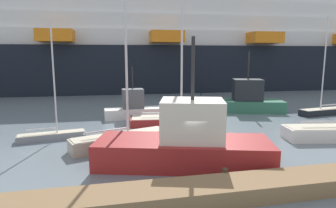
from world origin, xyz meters
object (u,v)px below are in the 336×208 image
sailboat_1 (121,138)px  fishing_boat_3 (186,143)px  fishing_boat_1 (244,100)px  channel_buoy_0 (201,103)px  sailboat_0 (52,134)px  cruise_ship (198,41)px  sailboat_5 (175,118)px  fishing_boat_2 (135,108)px  sailboat_4 (323,110)px

sailboat_1 → fishing_boat_3: bearing=-69.3°
fishing_boat_1 → channel_buoy_0: size_ratio=5.68×
sailboat_0 → sailboat_1: 5.01m
channel_buoy_0 → sailboat_1: bearing=-126.0°
channel_buoy_0 → cruise_ship: bearing=73.0°
sailboat_1 → channel_buoy_0: bearing=35.0°
fishing_boat_3 → sailboat_1: bearing=145.8°
sailboat_0 → channel_buoy_0: sailboat_0 is taller
sailboat_5 → fishing_boat_2: bearing=137.4°
sailboat_5 → fishing_boat_1: sailboat_5 is taller
sailboat_1 → channel_buoy_0: (9.30, 12.81, -0.26)m
sailboat_5 → cruise_ship: bearing=74.2°
fishing_boat_2 → channel_buoy_0: 8.93m
channel_buoy_0 → cruise_ship: (5.88, 19.25, 7.55)m
sailboat_0 → sailboat_5: sailboat_5 is taller
sailboat_0 → sailboat_1: bearing=-40.9°
fishing_boat_3 → channel_buoy_0: size_ratio=6.44×
cruise_ship → sailboat_0: bearing=-121.2°
sailboat_1 → cruise_ship: size_ratio=0.08×
sailboat_4 → fishing_boat_3: sailboat_4 is taller
sailboat_0 → channel_buoy_0: 17.04m
sailboat_0 → cruise_ship: (19.49, 29.51, 7.45)m
sailboat_4 → cruise_ship: bearing=-89.3°
fishing_boat_2 → channel_buoy_0: (7.58, 4.68, -0.59)m
fishing_boat_3 → cruise_ship: (12.16, 35.69, 6.68)m
sailboat_5 → fishing_boat_3: sailboat_5 is taller
channel_buoy_0 → sailboat_4: bearing=-36.3°
fishing_boat_2 → sailboat_1: bearing=75.4°
fishing_boat_1 → fishing_boat_2: size_ratio=1.45×
sailboat_5 → fishing_boat_3: size_ratio=1.32×
sailboat_5 → fishing_boat_1: bearing=31.9°
sailboat_0 → fishing_boat_3: bearing=-50.4°
sailboat_1 → fishing_boat_3: size_ratio=1.07×
sailboat_4 → fishing_boat_1: sailboat_4 is taller
sailboat_1 → sailboat_0: bearing=130.3°
sailboat_0 → channel_buoy_0: bearing=26.8°
sailboat_1 → sailboat_4: 19.73m
fishing_boat_2 → fishing_boat_3: fishing_boat_3 is taller
sailboat_0 → fishing_boat_2: size_ratio=1.37×
fishing_boat_2 → sailboat_0: bearing=40.1°
sailboat_0 → fishing_boat_3: 9.62m
sailboat_1 → fishing_boat_2: 8.32m
sailboat_1 → fishing_boat_1: 15.35m
channel_buoy_0 → cruise_ship: size_ratio=0.01×
fishing_boat_3 → cruise_ship: cruise_ship is taller
sailboat_1 → sailboat_5: sailboat_5 is taller
fishing_boat_2 → cruise_ship: bearing=-122.1°
sailboat_5 → channel_buoy_0: bearing=64.2°
fishing_boat_3 → sailboat_4: bearing=46.8°
sailboat_0 → fishing_boat_3: size_ratio=0.83×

